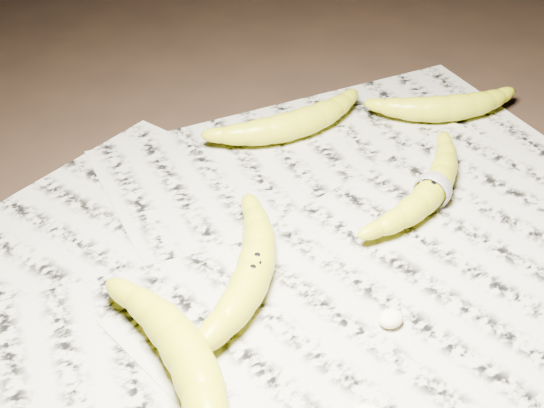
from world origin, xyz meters
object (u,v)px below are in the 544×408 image
banana_taped (433,187)px  banana_upper_b (448,106)px  banana_upper_a (295,122)px  banana_center (253,271)px  banana_left_b (192,361)px

banana_taped → banana_upper_b: bearing=16.5°
banana_upper_a → banana_center: bearing=-128.1°
banana_upper_a → banana_upper_b: 0.21m
banana_taped → banana_center: bearing=157.3°
banana_left_b → banana_upper_a: banana_left_b is taller
banana_left_b → banana_upper_b: 0.54m
banana_taped → banana_upper_b: size_ratio=1.17×
banana_center → banana_upper_b: banana_center is taller
banana_left_b → banana_taped: 0.36m
banana_center → banana_taped: (0.25, 0.02, -0.00)m
banana_taped → banana_left_b: bearing=167.7°
banana_center → banana_upper_b: size_ratio=1.19×
banana_upper_b → banana_upper_a: bearing=-177.1°
banana_left_b → banana_center: banana_left_b is taller
banana_upper_b → banana_taped: bearing=-114.5°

